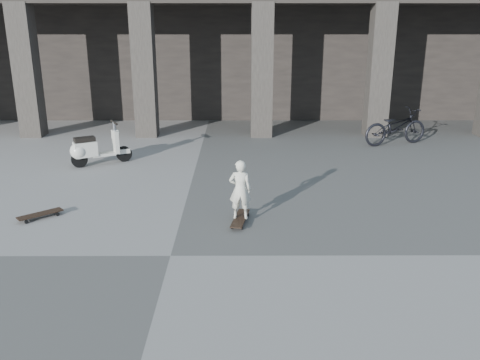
{
  "coord_description": "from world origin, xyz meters",
  "views": [
    {
      "loc": [
        1.06,
        -7.19,
        3.54
      ],
      "look_at": [
        1.09,
        1.86,
        0.65
      ],
      "focal_mm": 38.0,
      "sensor_mm": 36.0,
      "label": 1
    }
  ],
  "objects_px": {
    "scooter": "(91,149)",
    "longboard": "(240,219)",
    "skateboard_spare": "(40,215)",
    "child": "(240,190)",
    "bicycle": "(396,127)"
  },
  "relations": [
    {
      "from": "skateboard_spare",
      "to": "scooter",
      "type": "relative_size",
      "value": 0.54
    },
    {
      "from": "skateboard_spare",
      "to": "scooter",
      "type": "height_order",
      "value": "scooter"
    },
    {
      "from": "child",
      "to": "scooter",
      "type": "distance_m",
      "value": 5.27
    },
    {
      "from": "skateboard_spare",
      "to": "bicycle",
      "type": "distance_m",
      "value": 10.05
    },
    {
      "from": "child",
      "to": "bicycle",
      "type": "xyz_separation_m",
      "value": [
        4.55,
        5.94,
        -0.1
      ]
    },
    {
      "from": "skateboard_spare",
      "to": "scooter",
      "type": "distance_m",
      "value": 3.54
    },
    {
      "from": "skateboard_spare",
      "to": "bicycle",
      "type": "relative_size",
      "value": 0.37
    },
    {
      "from": "longboard",
      "to": "bicycle",
      "type": "height_order",
      "value": "bicycle"
    },
    {
      "from": "scooter",
      "to": "longboard",
      "type": "bearing_deg",
      "value": -73.84
    },
    {
      "from": "child",
      "to": "scooter",
      "type": "xyz_separation_m",
      "value": [
        -3.71,
        3.74,
        -0.21
      ]
    },
    {
      "from": "scooter",
      "to": "child",
      "type": "bearing_deg",
      "value": -73.84
    },
    {
      "from": "skateboard_spare",
      "to": "child",
      "type": "height_order",
      "value": "child"
    },
    {
      "from": "longboard",
      "to": "skateboard_spare",
      "type": "distance_m",
      "value": 3.71
    },
    {
      "from": "child",
      "to": "scooter",
      "type": "height_order",
      "value": "child"
    },
    {
      "from": "child",
      "to": "bicycle",
      "type": "bearing_deg",
      "value": -124.43
    }
  ]
}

